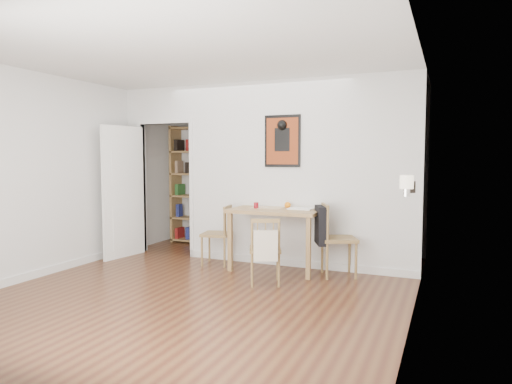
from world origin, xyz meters
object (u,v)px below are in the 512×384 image
at_px(chair_right, 337,239).
at_px(red_glass, 256,205).
at_px(fireplace, 407,246).
at_px(ceramic_jar_a, 411,187).
at_px(dining_table, 277,216).
at_px(notebook, 301,209).
at_px(ceramic_jar_b, 412,187).
at_px(chair_front, 265,250).
at_px(orange_fruit, 288,205).
at_px(chair_left, 217,235).
at_px(bookshelf, 196,185).
at_px(mantel_lamp, 407,183).

height_order(chair_right, red_glass, chair_right).
bearing_deg(fireplace, ceramic_jar_a, 75.65).
bearing_deg(red_glass, dining_table, 10.51).
xyz_separation_m(notebook, ceramic_jar_b, (1.45, -0.67, 0.37)).
height_order(dining_table, chair_front, dining_table).
bearing_deg(orange_fruit, chair_left, -169.76).
bearing_deg(orange_fruit, red_glass, -155.75).
bearing_deg(bookshelf, ceramic_jar_a, -28.66).
distance_m(red_glass, ceramic_jar_b, 2.15).
xyz_separation_m(chair_left, red_glass, (0.61, 0.00, 0.45)).
height_order(dining_table, ceramic_jar_b, ceramic_jar_b).
distance_m(chair_right, fireplace, 1.25).
xyz_separation_m(fireplace, ceramic_jar_b, (0.02, 0.26, 0.59)).
bearing_deg(chair_left, ceramic_jar_b, -11.39).
relative_size(chair_front, red_glass, 9.97).
bearing_deg(fireplace, orange_fruit, 149.29).
relative_size(fireplace, orange_fruit, 14.33).
relative_size(chair_right, ceramic_jar_a, 7.81).
xyz_separation_m(orange_fruit, ceramic_jar_a, (1.66, -0.90, 0.34)).
bearing_deg(ceramic_jar_b, dining_table, 161.48).
bearing_deg(ceramic_jar_a, chair_left, 164.82).
xyz_separation_m(chair_left, chair_front, (1.01, -0.66, -0.01)).
bearing_deg(chair_front, chair_right, 44.61).
relative_size(dining_table, chair_front, 1.49).
height_order(dining_table, bookshelf, bookshelf).
relative_size(dining_table, fireplace, 0.98).
bearing_deg(red_glass, notebook, 12.39).
relative_size(chair_right, mantel_lamp, 4.72).
distance_m(mantel_lamp, ceramic_jar_b, 0.67).
height_order(chair_right, chair_front, chair_right).
bearing_deg(ceramic_jar_b, ceramic_jar_a, -89.79).
bearing_deg(orange_fruit, mantel_lamp, -39.79).
bearing_deg(chair_front, ceramic_jar_b, 4.43).
bearing_deg(chair_left, ceramic_jar_a, -15.18).
distance_m(dining_table, fireplace, 1.95).
relative_size(chair_left, notebook, 2.64).
height_order(bookshelf, orange_fruit, bookshelf).
bearing_deg(chair_left, orange_fruit, 10.24).
relative_size(dining_table, chair_right, 1.30).
xyz_separation_m(chair_right, orange_fruit, (-0.72, 0.14, 0.39)).
relative_size(fireplace, ceramic_jar_a, 10.40).
bearing_deg(bookshelf, orange_fruit, -28.74).
height_order(chair_front, orange_fruit, orange_fruit).
distance_m(ceramic_jar_a, ceramic_jar_b, 0.19).
relative_size(mantel_lamp, ceramic_jar_a, 1.65).
relative_size(fireplace, mantel_lamp, 6.29).
bearing_deg(orange_fruit, ceramic_jar_b, -23.39).
bearing_deg(mantel_lamp, chair_front, 161.96).
distance_m(dining_table, notebook, 0.34).
bearing_deg(red_glass, mantel_lamp, -30.45).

